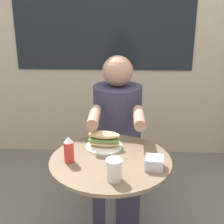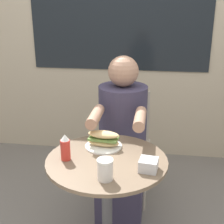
{
  "view_description": "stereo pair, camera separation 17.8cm",
  "coord_description": "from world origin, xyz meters",
  "px_view_note": "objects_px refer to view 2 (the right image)",
  "views": [
    {
      "loc": [
        0.07,
        -1.48,
        1.55
      ],
      "look_at": [
        0.0,
        0.19,
        0.95
      ],
      "focal_mm": 50.0,
      "sensor_mm": 36.0,
      "label": 1
    },
    {
      "loc": [
        0.25,
        -1.47,
        1.55
      ],
      "look_at": [
        0.0,
        0.19,
        0.95
      ],
      "focal_mm": 50.0,
      "sensor_mm": 36.0,
      "label": 2
    }
  ],
  "objects_px": {
    "sandwich_on_plate": "(103,140)",
    "drink_cup": "(105,169)",
    "cafe_table": "(107,192)",
    "condiment_bottle": "(65,148)",
    "diner_chair": "(127,135)",
    "seated_diner": "(122,153)"
  },
  "relations": [
    {
      "from": "seated_diner",
      "to": "drink_cup",
      "type": "height_order",
      "value": "seated_diner"
    },
    {
      "from": "cafe_table",
      "to": "condiment_bottle",
      "type": "distance_m",
      "value": 0.35
    },
    {
      "from": "cafe_table",
      "to": "seated_diner",
      "type": "bearing_deg",
      "value": 87.42
    },
    {
      "from": "seated_diner",
      "to": "condiment_bottle",
      "type": "relative_size",
      "value": 8.44
    },
    {
      "from": "cafe_table",
      "to": "sandwich_on_plate",
      "type": "relative_size",
      "value": 3.52
    },
    {
      "from": "sandwich_on_plate",
      "to": "drink_cup",
      "type": "xyz_separation_m",
      "value": [
        0.07,
        -0.35,
        0.01
      ]
    },
    {
      "from": "cafe_table",
      "to": "sandwich_on_plate",
      "type": "xyz_separation_m",
      "value": [
        -0.04,
        0.15,
        0.25
      ]
    },
    {
      "from": "cafe_table",
      "to": "diner_chair",
      "type": "height_order",
      "value": "diner_chair"
    },
    {
      "from": "cafe_table",
      "to": "drink_cup",
      "type": "distance_m",
      "value": 0.33
    },
    {
      "from": "drink_cup",
      "to": "condiment_bottle",
      "type": "bearing_deg",
      "value": 145.83
    },
    {
      "from": "drink_cup",
      "to": "condiment_bottle",
      "type": "height_order",
      "value": "condiment_bottle"
    },
    {
      "from": "sandwich_on_plate",
      "to": "drink_cup",
      "type": "distance_m",
      "value": 0.35
    },
    {
      "from": "cafe_table",
      "to": "sandwich_on_plate",
      "type": "distance_m",
      "value": 0.29
    },
    {
      "from": "seated_diner",
      "to": "diner_chair",
      "type": "bearing_deg",
      "value": -90.21
    },
    {
      "from": "seated_diner",
      "to": "sandwich_on_plate",
      "type": "height_order",
      "value": "seated_diner"
    },
    {
      "from": "sandwich_on_plate",
      "to": "condiment_bottle",
      "type": "bearing_deg",
      "value": -133.25
    },
    {
      "from": "diner_chair",
      "to": "seated_diner",
      "type": "relative_size",
      "value": 0.72
    },
    {
      "from": "cafe_table",
      "to": "condiment_bottle",
      "type": "bearing_deg",
      "value": -170.22
    },
    {
      "from": "sandwich_on_plate",
      "to": "diner_chair",
      "type": "bearing_deg",
      "value": 84.73
    },
    {
      "from": "sandwich_on_plate",
      "to": "drink_cup",
      "type": "bearing_deg",
      "value": -78.73
    },
    {
      "from": "diner_chair",
      "to": "cafe_table",
      "type": "bearing_deg",
      "value": 88.17
    },
    {
      "from": "condiment_bottle",
      "to": "seated_diner",
      "type": "bearing_deg",
      "value": 66.5
    }
  ]
}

